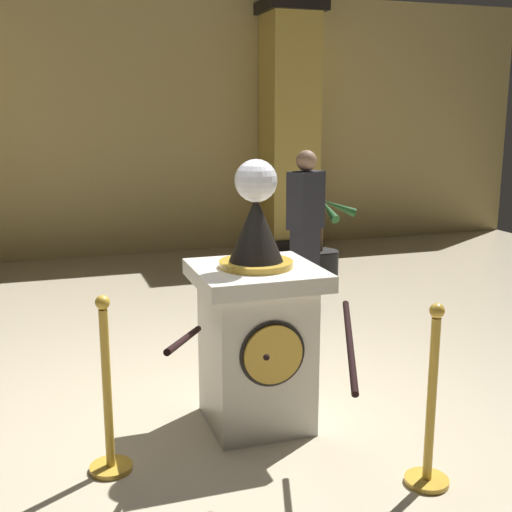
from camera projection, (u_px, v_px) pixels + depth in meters
ground_plane at (216, 419)px, 4.30m from camera, size 12.84×12.84×0.00m
back_wall at (113, 125)px, 8.97m from camera, size 12.84×0.16×3.61m
pedestal_clock at (256, 326)px, 4.12m from camera, size 0.76×0.76×1.70m
stanchion_near at (108, 411)px, 3.61m from camera, size 0.24×0.24×1.02m
stanchion_far at (430, 423)px, 3.48m from camera, size 0.24×0.24×1.02m
velvet_rope at (266, 342)px, 3.45m from camera, size 1.18×1.16×0.22m
column_right at (289, 130)px, 9.31m from camera, size 0.83×0.83×3.46m
potted_palm_right at (319, 257)px, 7.56m from camera, size 0.86×0.85×1.05m
bystander_guest at (305, 224)px, 6.76m from camera, size 0.42×0.36×1.60m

